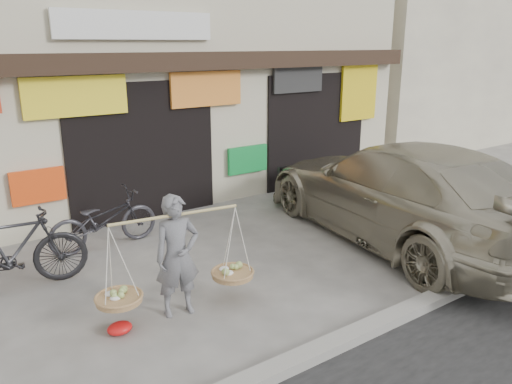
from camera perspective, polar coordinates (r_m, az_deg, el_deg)
ground at (r=7.49m, az=-1.52°, el=-10.24°), size 70.00×70.00×0.00m
kerb at (r=6.11m, az=9.33°, el=-16.58°), size 70.00×0.25×0.12m
shophouse_block at (r=12.55m, az=-18.72°, el=16.09°), size 14.00×6.32×7.00m
neighbor_east at (r=21.29m, az=19.52°, el=15.23°), size 12.00×7.00×6.40m
street_vendor at (r=6.47m, az=-8.96°, el=-7.75°), size 2.07×0.77×1.60m
bike_1 at (r=7.83m, az=-25.95°, el=-6.03°), size 2.03×0.84×1.18m
bike_2 at (r=8.90m, az=-17.03°, el=-3.06°), size 1.91×0.74×0.99m
suv at (r=9.16m, az=16.18°, el=0.07°), size 3.29×6.34×1.76m
red_bag at (r=6.48m, az=-15.31°, el=-14.78°), size 0.31×0.25×0.14m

